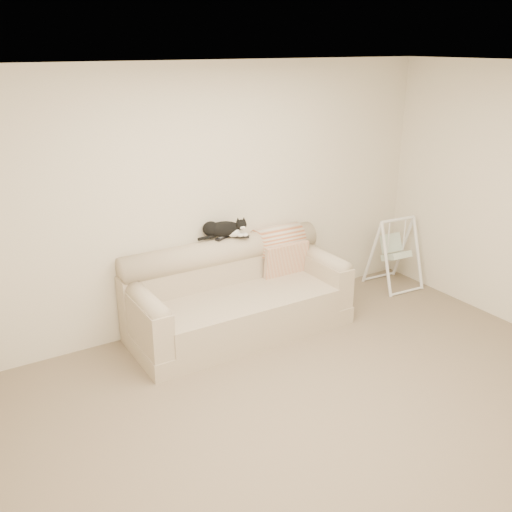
{
  "coord_description": "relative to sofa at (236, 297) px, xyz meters",
  "views": [
    {
      "loc": [
        -2.56,
        -2.93,
        2.75
      ],
      "look_at": [
        0.02,
        1.27,
        0.9
      ],
      "focal_mm": 40.0,
      "sensor_mm": 36.0,
      "label": 1
    }
  ],
  "objects": [
    {
      "name": "baby_swing",
      "position": [
        2.16,
        -0.01,
        0.07
      ],
      "size": [
        0.55,
        0.58,
        0.85
      ],
      "color": "white",
      "rests_on": "ground"
    },
    {
      "name": "ground_plane",
      "position": [
        0.01,
        -1.62,
        -0.35
      ],
      "size": [
        5.0,
        5.0,
        0.0
      ],
      "primitive_type": "plane",
      "color": "#73604E",
      "rests_on": "ground"
    },
    {
      "name": "remote_b",
      "position": [
        0.18,
        0.2,
        0.56
      ],
      "size": [
        0.17,
        0.13,
        0.02
      ],
      "color": "black",
      "rests_on": "sofa"
    },
    {
      "name": "room_shell",
      "position": [
        0.01,
        -1.62,
        1.18
      ],
      "size": [
        5.04,
        4.04,
        2.6
      ],
      "color": "beige",
      "rests_on": "ground"
    },
    {
      "name": "remote_a",
      "position": [
        -0.0,
        0.25,
        0.56
      ],
      "size": [
        0.18,
        0.12,
        0.03
      ],
      "color": "black",
      "rests_on": "sofa"
    },
    {
      "name": "throw_blanket",
      "position": [
        0.66,
        0.23,
        0.37
      ],
      "size": [
        0.52,
        0.38,
        0.58
      ],
      "color": "#BC653C",
      "rests_on": "sofa"
    },
    {
      "name": "sofa",
      "position": [
        0.0,
        0.0,
        0.0
      ],
      "size": [
        2.2,
        0.93,
        0.9
      ],
      "color": "#BCB090",
      "rests_on": "ground"
    },
    {
      "name": "tuxedo_cat",
      "position": [
        0.01,
        0.26,
        0.65
      ],
      "size": [
        0.51,
        0.31,
        0.2
      ],
      "color": "black",
      "rests_on": "sofa"
    }
  ]
}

